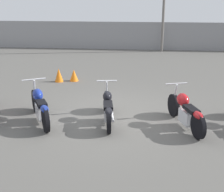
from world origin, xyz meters
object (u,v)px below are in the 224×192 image
Objects in this scene: motorcycle_slot_1 at (40,106)px; traffic_cone_far at (74,75)px; traffic_cone_near at (59,75)px; motorcycle_slot_3 at (186,111)px; motorcycle_slot_2 at (108,108)px.

motorcycle_slot_1 is 4.29m from traffic_cone_far.
traffic_cone_far is (0.58, 0.17, -0.04)m from traffic_cone_near.
motorcycle_slot_3 is at bearing -47.28° from traffic_cone_far.
motorcycle_slot_3 is at bearing -42.17° from traffic_cone_near.
traffic_cone_near is (-2.44, 3.97, -0.14)m from motorcycle_slot_2.
motorcycle_slot_1 reaches higher than motorcycle_slot_3.
traffic_cone_near reaches higher than traffic_cone_far.
motorcycle_slot_1 is at bearing 175.77° from motorcycle_slot_2.
traffic_cone_far is at bearing 16.61° from traffic_cone_near.
motorcycle_slot_2 reaches higher than traffic_cone_far.
motorcycle_slot_2 is 4.66m from traffic_cone_near.
traffic_cone_near is at bearing -163.39° from traffic_cone_far.
traffic_cone_far is (-1.86, 4.14, -0.18)m from motorcycle_slot_2.
motorcycle_slot_1 is at bearing -81.94° from traffic_cone_near.
traffic_cone_near is at bearing 69.65° from motorcycle_slot_1.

